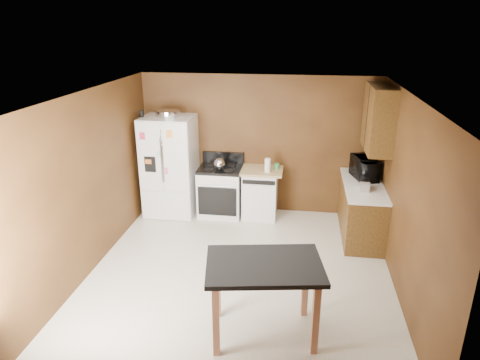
% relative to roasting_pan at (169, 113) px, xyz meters
% --- Properties ---
extents(floor, '(4.50, 4.50, 0.00)m').
position_rel_roasting_pan_xyz_m(floor, '(1.54, -1.92, -1.85)').
color(floor, silver).
rests_on(floor, ground).
extents(ceiling, '(4.50, 4.50, 0.00)m').
position_rel_roasting_pan_xyz_m(ceiling, '(1.54, -1.92, 0.65)').
color(ceiling, white).
rests_on(ceiling, ground).
extents(wall_back, '(4.20, 0.00, 4.20)m').
position_rel_roasting_pan_xyz_m(wall_back, '(1.54, 0.33, -0.60)').
color(wall_back, '#573616').
rests_on(wall_back, ground).
extents(wall_front, '(4.20, 0.00, 4.20)m').
position_rel_roasting_pan_xyz_m(wall_front, '(1.54, -4.17, -0.60)').
color(wall_front, '#573616').
rests_on(wall_front, ground).
extents(wall_left, '(0.00, 4.50, 4.50)m').
position_rel_roasting_pan_xyz_m(wall_left, '(-0.56, -1.92, -0.60)').
color(wall_left, '#573616').
rests_on(wall_left, ground).
extents(wall_right, '(0.00, 4.50, 4.50)m').
position_rel_roasting_pan_xyz_m(wall_right, '(3.64, -1.92, -0.60)').
color(wall_right, '#573616').
rests_on(wall_right, ground).
extents(roasting_pan, '(0.41, 0.41, 0.10)m').
position_rel_roasting_pan_xyz_m(roasting_pan, '(0.00, 0.00, 0.00)').
color(roasting_pan, silver).
rests_on(roasting_pan, refrigerator).
extents(pen_cup, '(0.07, 0.07, 0.11)m').
position_rel_roasting_pan_xyz_m(pen_cup, '(-0.44, -0.13, 0.00)').
color(pen_cup, black).
rests_on(pen_cup, refrigerator).
extents(kettle, '(0.21, 0.21, 0.21)m').
position_rel_roasting_pan_xyz_m(kettle, '(0.91, -0.11, -0.85)').
color(kettle, silver).
rests_on(kettle, gas_range).
extents(paper_towel, '(0.13, 0.13, 0.24)m').
position_rel_roasting_pan_xyz_m(paper_towel, '(1.75, -0.08, -0.84)').
color(paper_towel, white).
rests_on(paper_towel, dishwasher).
extents(green_canister, '(0.09, 0.09, 0.10)m').
position_rel_roasting_pan_xyz_m(green_canister, '(1.90, 0.11, -0.91)').
color(green_canister, green).
rests_on(green_canister, dishwasher).
extents(toaster, '(0.17, 0.25, 0.17)m').
position_rel_roasting_pan_xyz_m(toaster, '(3.31, -0.72, -0.87)').
color(toaster, silver).
rests_on(toaster, right_cabinets).
extents(microwave, '(0.53, 0.66, 0.32)m').
position_rel_roasting_pan_xyz_m(microwave, '(3.36, -0.18, -0.79)').
color(microwave, black).
rests_on(microwave, right_cabinets).
extents(refrigerator, '(0.90, 0.80, 1.80)m').
position_rel_roasting_pan_xyz_m(refrigerator, '(-0.01, -0.05, -0.95)').
color(refrigerator, white).
rests_on(refrigerator, ground).
extents(gas_range, '(0.76, 0.68, 1.10)m').
position_rel_roasting_pan_xyz_m(gas_range, '(0.90, 0.01, -1.39)').
color(gas_range, white).
rests_on(gas_range, ground).
extents(dishwasher, '(0.78, 0.63, 0.89)m').
position_rel_roasting_pan_xyz_m(dishwasher, '(1.62, 0.03, -1.40)').
color(dishwasher, white).
rests_on(dishwasher, ground).
extents(right_cabinets, '(0.63, 1.58, 2.45)m').
position_rel_roasting_pan_xyz_m(right_cabinets, '(3.38, -0.44, -0.94)').
color(right_cabinets, brown).
rests_on(right_cabinets, ground).
extents(island, '(1.37, 1.03, 0.91)m').
position_rel_roasting_pan_xyz_m(island, '(1.98, -3.11, -1.08)').
color(island, black).
rests_on(island, ground).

